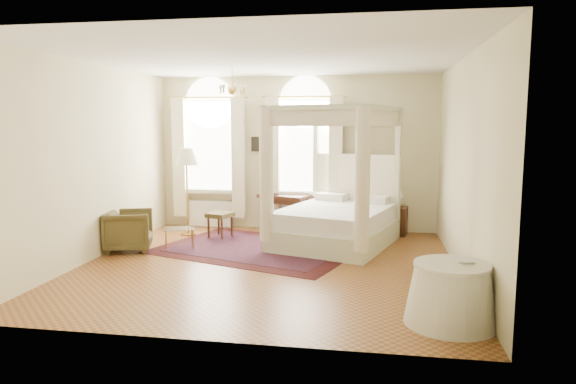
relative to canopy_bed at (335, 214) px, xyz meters
name	(u,v)px	position (x,y,z in m)	size (l,w,h in m)	color
ground	(269,265)	(-0.96, -1.58, -0.59)	(6.00, 6.00, 0.00)	brown
room_walls	(268,143)	(-0.96, -1.58, 1.39)	(6.00, 6.00, 6.00)	beige
window_left	(210,160)	(-2.86, 1.29, 0.90)	(1.62, 0.27, 3.29)	white
window_right	(304,162)	(-0.76, 1.29, 0.90)	(1.62, 0.27, 3.29)	white
chandelier	(232,89)	(-1.86, -0.38, 2.32)	(0.51, 0.45, 0.50)	#B48C3C
wall_pictures	(300,142)	(-0.87, 1.39, 1.30)	(2.54, 0.03, 0.39)	black
canopy_bed	(335,214)	(0.00, 0.00, 0.00)	(2.55, 2.84, 2.60)	beige
nightstand	(397,221)	(1.19, 1.12, -0.30)	(0.41, 0.37, 0.59)	#3A1D0F
nightstand_lamp	(395,193)	(1.15, 1.12, 0.29)	(0.30, 0.30, 0.45)	#B48C3C
writing_desk	(284,200)	(-1.17, 1.12, 0.08)	(1.18, 0.88, 0.79)	#3A1D0F
laptop	(274,194)	(-1.39, 1.16, 0.21)	(0.31, 0.20, 0.02)	black
stool	(220,217)	(-2.34, 0.30, -0.17)	(0.57, 0.57, 0.51)	#4F4022
armchair	(129,230)	(-3.66, -1.02, -0.22)	(0.79, 0.81, 0.74)	#443C1D
coffee_table	(179,230)	(-2.82, -0.71, -0.25)	(0.66, 0.58, 0.38)	silver
floor_lamp	(186,161)	(-3.07, 0.43, 0.94)	(0.46, 0.46, 1.79)	#B48C3C
oriental_rug	(258,249)	(-1.37, -0.55, -0.58)	(4.11, 3.49, 0.01)	#441013
side_table	(451,294)	(1.59, -3.67, -0.24)	(1.04, 1.04, 0.71)	beige
book	(455,260)	(1.64, -3.55, 0.13)	(0.20, 0.26, 0.02)	black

